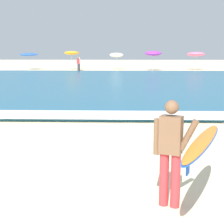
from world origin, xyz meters
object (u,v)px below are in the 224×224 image
object	(u,v)px
beach_umbrella_2	(116,55)
beach_umbrella_4	(196,54)
beach_umbrella_1	(72,53)
beachgoer_near_row_mid	(78,64)
beachgoer_near_row_left	(79,63)
beach_umbrella_3	(153,53)
surfer_with_board	(185,146)
beach_umbrella_0	(29,55)

from	to	relation	value
beach_umbrella_2	beach_umbrella_4	distance (m)	9.65
beach_umbrella_1	beach_umbrella_4	world-z (taller)	beach_umbrella_1
beach_umbrella_1	beachgoer_near_row_mid	size ratio (longest dim) A/B	1.45
beachgoer_near_row_left	beach_umbrella_1	bearing A→B (deg)	124.64
beach_umbrella_3	beach_umbrella_1	bearing A→B (deg)	170.90
beach_umbrella_2	beachgoer_near_row_mid	bearing A→B (deg)	-144.24
surfer_with_board	beach_umbrella_2	size ratio (longest dim) A/B	1.25
surfer_with_board	beach_umbrella_3	distance (m)	37.15
beach_umbrella_2	beach_umbrella_4	xyz separation A→B (m)	(9.64, -0.34, 0.11)
beach_umbrella_2	beachgoer_near_row_mid	size ratio (longest dim) A/B	1.32
beach_umbrella_0	beachgoer_near_row_mid	bearing A→B (deg)	-21.98
surfer_with_board	beach_umbrella_0	xyz separation A→B (m)	(-12.51, 38.72, 0.82)
beach_umbrella_3	beach_umbrella_2	bearing A→B (deg)	152.88
beachgoer_near_row_left	beachgoer_near_row_mid	xyz separation A→B (m)	(0.01, -0.90, 0.00)
beach_umbrella_3	beach_umbrella_4	size ratio (longest dim) A/B	1.05
beach_umbrella_1	beachgoer_near_row_mid	world-z (taller)	beach_umbrella_1
beach_umbrella_2	beachgoer_near_row_left	distance (m)	4.98
beach_umbrella_1	beachgoer_near_row_left	bearing A→B (deg)	-55.36
beachgoer_near_row_left	beach_umbrella_3	bearing A→B (deg)	0.08
beach_umbrella_1	beach_umbrella_3	xyz separation A→B (m)	(9.76, -1.56, -0.02)
surfer_with_board	beach_umbrella_4	xyz separation A→B (m)	(7.84, 38.93, 0.87)
beach_umbrella_2	surfer_with_board	bearing A→B (deg)	-87.38
beachgoer_near_row_left	beach_umbrella_2	bearing A→B (deg)	27.12
beach_umbrella_1	beachgoer_near_row_mid	xyz separation A→B (m)	(1.10, -2.47, -1.20)
surfer_with_board	beach_umbrella_3	bearing A→B (deg)	86.10
beach_umbrella_3	beachgoer_near_row_left	world-z (taller)	beach_umbrella_3
beach_umbrella_0	beach_umbrella_2	world-z (taller)	beach_umbrella_2
beachgoer_near_row_mid	beach_umbrella_2	bearing A→B (deg)	35.76
beach_umbrella_0	beachgoer_near_row_mid	xyz separation A→B (m)	(6.37, -2.57, -1.00)
beach_umbrella_3	beach_umbrella_0	bearing A→B (deg)	173.70
beach_umbrella_4	beachgoer_near_row_left	xyz separation A→B (m)	(-13.99, -1.89, -1.05)
surfer_with_board	beach_umbrella_1	bearing A→B (deg)	100.61
surfer_with_board	beach_umbrella_3	size ratio (longest dim) A/B	1.11
beach_umbrella_1	beach_umbrella_2	bearing A→B (deg)	6.84
beachgoer_near_row_mid	beach_umbrella_4	bearing A→B (deg)	11.27
beach_umbrella_2	beachgoer_near_row_left	world-z (taller)	beach_umbrella_2
beach_umbrella_0	beach_umbrella_3	xyz separation A→B (m)	(15.04, -1.66, 0.17)
beach_umbrella_1	beachgoer_near_row_left	size ratio (longest dim) A/B	1.45
beach_umbrella_0	beach_umbrella_1	xyz separation A→B (m)	(5.27, -0.10, 0.19)
beach_umbrella_4	beachgoer_near_row_left	bearing A→B (deg)	-172.31
beachgoer_near_row_mid	beach_umbrella_0	bearing A→B (deg)	158.02
beach_umbrella_1	beach_umbrella_4	distance (m)	15.08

